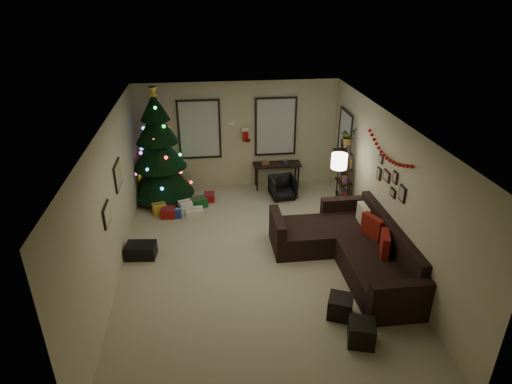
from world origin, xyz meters
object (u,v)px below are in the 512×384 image
Objects in this scene: sofa at (352,248)px; bookshelf at (344,177)px; desk_chair at (283,187)px; desk at (277,166)px; christmas_tree at (159,153)px.

bookshelf is at bearing 77.14° from sofa.
sofa reaches higher than desk_chair.
sofa is 2.56× the size of desk.
christmas_tree reaches higher than bookshelf.
sofa is 1.88× the size of bookshelf.
desk is (2.88, 0.32, -0.60)m from christmas_tree.
sofa is 2.29m from bookshelf.
sofa is 2.99m from desk_chair.
desk is at bearing 134.65° from bookshelf.
sofa is at bearing -102.86° from bookshelf.
desk_chair is (0.04, -0.65, -0.29)m from desk.
christmas_tree reaches higher than desk_chair.
christmas_tree is 3.08m from desk_chair.
bookshelf is at bearing -35.12° from desk_chair.
bookshelf reaches higher than desk.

